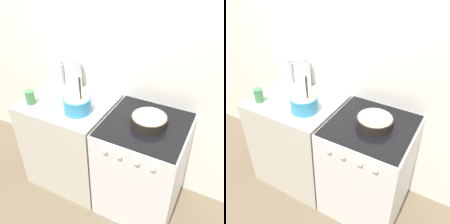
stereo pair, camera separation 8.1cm
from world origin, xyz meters
The scene contains 11 objects.
ground_plane centered at (0.00, 0.00, 0.00)m, with size 12.00×12.00×0.00m, color brown.
wall_back centered at (0.00, 0.66, 1.20)m, with size 4.49×0.05×2.40m.
countertop_cabinet centered at (-0.37, 0.32, 0.44)m, with size 0.74×0.64×0.89m.
stove centered at (0.34, 0.32, 0.44)m, with size 0.64×0.65×0.89m.
mixing_bowl centered at (-0.21, 0.22, 0.96)m, with size 0.22×0.22×0.31m.
baking_pan centered at (0.35, 0.32, 0.92)m, with size 0.27×0.27×0.07m.
storage_jar_left centered at (-0.64, 0.54, 0.98)m, with size 0.15×0.15×0.23m.
storage_jar_middle centered at (-0.46, 0.54, 1.00)m, with size 0.15×0.15×0.28m.
tin_can centered at (-0.62, 0.14, 0.94)m, with size 0.07×0.07×0.12m.
recipe_page centered at (-0.37, 0.17, 0.89)m, with size 0.19×0.27×0.01m.
measuring_spoon centered at (-0.35, 0.08, 0.90)m, with size 0.12×0.04×0.04m.
Camera 1 is at (0.79, -1.12, 2.00)m, focal length 40.00 mm.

